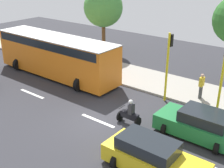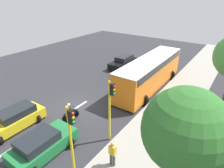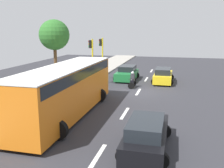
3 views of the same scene
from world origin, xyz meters
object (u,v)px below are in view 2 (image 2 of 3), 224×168
object	(u,v)px
car_yellow_cab	(14,120)
traffic_light_midblock	(71,134)
car_black	(123,62)
motorcycle	(70,113)
street_tree_south	(186,131)
car_green	(42,144)
city_bus	(150,71)
pedestrian_near_signal	(112,153)
traffic_light_corner	(111,104)

from	to	relation	value
car_yellow_cab	traffic_light_midblock	bearing A→B (deg)	-3.76
car_black	traffic_light_midblock	size ratio (longest dim) A/B	1.02
motorcycle	street_tree_south	world-z (taller)	street_tree_south
traffic_light_midblock	street_tree_south	size ratio (longest dim) A/B	0.70
street_tree_south	motorcycle	bearing A→B (deg)	164.71
car_green	motorcycle	distance (m)	3.73
city_bus	pedestrian_near_signal	distance (m)	11.16
car_green	motorcycle	world-z (taller)	motorcycle
car_green	street_tree_south	size ratio (longest dim) A/B	0.65
traffic_light_midblock	pedestrian_near_signal	bearing A→B (deg)	49.72
car_yellow_cab	street_tree_south	xyz separation A→B (m)	(11.74, 0.61, 4.06)
city_bus	traffic_light_midblock	bearing A→B (deg)	-83.83
car_yellow_cab	traffic_light_midblock	xyz separation A→B (m)	(6.70, -0.44, 2.22)
traffic_light_midblock	city_bus	bearing A→B (deg)	96.17
traffic_light_corner	car_green	bearing A→B (deg)	-129.47
car_green	city_bus	distance (m)	12.57
car_black	traffic_light_corner	xyz separation A→B (m)	(6.79, -12.52, 2.22)
car_black	city_bus	world-z (taller)	city_bus
car_green	traffic_light_midblock	size ratio (longest dim) A/B	0.94
car_yellow_cab	traffic_light_corner	distance (m)	7.67
car_black	traffic_light_midblock	world-z (taller)	traffic_light_midblock
motorcycle	traffic_light_corner	xyz separation A→B (m)	(4.02, -0.10, 2.29)
car_black	street_tree_south	bearing A→B (deg)	-51.56
car_green	city_bus	xyz separation A→B (m)	(1.49, 12.43, 1.13)
car_green	traffic_light_corner	size ratio (longest dim) A/B	0.94
car_green	traffic_light_midblock	bearing A→B (deg)	0.19
city_bus	motorcycle	xyz separation A→B (m)	(-2.68, -8.89, -1.20)
car_yellow_cab	pedestrian_near_signal	xyz separation A→B (m)	(8.08, 1.19, 0.35)
pedestrian_near_signal	traffic_light_corner	world-z (taller)	traffic_light_corner
motorcycle	city_bus	bearing A→B (deg)	73.23
city_bus	traffic_light_midblock	world-z (taller)	traffic_light_midblock
traffic_light_midblock	traffic_light_corner	bearing A→B (deg)	90.00
motorcycle	car_green	bearing A→B (deg)	-71.37
city_bus	traffic_light_midblock	distance (m)	12.54
car_black	motorcycle	xyz separation A→B (m)	(2.77, -12.43, -0.07)
city_bus	traffic_light_midblock	xyz separation A→B (m)	(1.34, -12.42, 1.08)
car_black	motorcycle	distance (m)	12.73
traffic_light_midblock	car_yellow_cab	bearing A→B (deg)	176.24
traffic_light_corner	traffic_light_midblock	size ratio (longest dim) A/B	1.00
car_yellow_cab	car_green	bearing A→B (deg)	-6.64
street_tree_south	car_yellow_cab	bearing A→B (deg)	-177.02
pedestrian_near_signal	city_bus	bearing A→B (deg)	104.16
traffic_light_corner	street_tree_south	world-z (taller)	street_tree_south
car_black	street_tree_south	world-z (taller)	street_tree_south
pedestrian_near_signal	car_yellow_cab	bearing A→B (deg)	-171.63
traffic_light_corner	traffic_light_midblock	world-z (taller)	same
car_green	street_tree_south	xyz separation A→B (m)	(7.86, 1.06, 4.06)
traffic_light_midblock	street_tree_south	distance (m)	5.46
car_black	pedestrian_near_signal	size ratio (longest dim) A/B	2.70
car_black	city_bus	size ratio (longest dim) A/B	0.42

